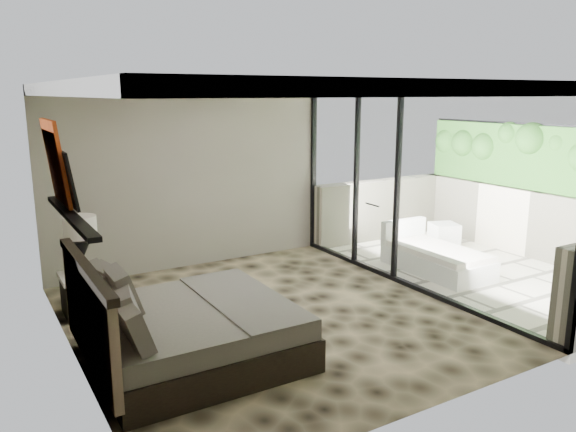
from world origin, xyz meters
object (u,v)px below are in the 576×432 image
table_lamp (81,237)px  ottoman (444,236)px  lounger (434,258)px  nightstand (85,293)px  bed (184,330)px

table_lamp → ottoman: 6.13m
table_lamp → lounger: 5.14m
nightstand → table_lamp: 0.71m
nightstand → lounger: 5.09m
lounger → table_lamp: bearing=170.2°
table_lamp → lounger: bearing=-11.2°
table_lamp → bed: bearing=-72.3°
bed → table_lamp: table_lamp is taller
bed → nightstand: bed is taller
lounger → nightstand: bearing=170.8°
nightstand → ottoman: 6.10m
ottoman → lounger: lounger is taller
nightstand → table_lamp: table_lamp is taller
ottoman → bed: bearing=-162.2°
lounger → bed: bearing=-167.2°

